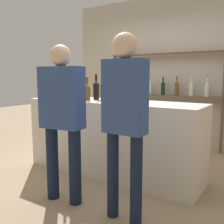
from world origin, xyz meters
TOP-DOWN VIEW (x-y plane):
  - ground_plane at (0.00, 0.00)m, footprint 16.00×16.00m
  - bar_counter at (0.00, 0.00)m, footprint 2.41×0.67m
  - back_wall at (0.00, 1.93)m, footprint 4.01×0.12m
  - back_shelf at (0.02, 1.75)m, footprint 2.19×0.18m
  - counter_bottle_0 at (-0.29, 0.05)m, footprint 0.09×0.09m
  - counter_bottle_1 at (-0.08, -0.08)m, footprint 0.08×0.08m
  - counter_bottle_2 at (0.23, -0.22)m, footprint 0.08×0.08m
  - counter_bottle_3 at (-0.33, -0.11)m, footprint 0.09×0.09m
  - counter_bottle_4 at (-0.72, -0.13)m, footprint 0.08×0.08m
  - customer_center at (0.01, -0.96)m, footprint 0.47×0.25m
  - customer_right at (0.74, -0.94)m, footprint 0.39×0.22m

SIDE VIEW (x-z plane):
  - ground_plane at x=0.00m, z-range 0.00..0.00m
  - bar_counter at x=0.00m, z-range 0.00..0.99m
  - customer_center at x=0.01m, z-range 0.14..1.76m
  - customer_right at x=0.74m, z-range 0.17..1.85m
  - counter_bottle_3 at x=-0.33m, z-range 0.95..1.26m
  - counter_bottle_1 at x=-0.08m, z-range 0.95..1.29m
  - counter_bottle_4 at x=-0.72m, z-range 0.95..1.30m
  - counter_bottle_0 at x=-0.29m, z-range 0.95..1.31m
  - counter_bottle_2 at x=0.23m, z-range 0.95..1.32m
  - back_shelf at x=0.02m, z-range 0.28..2.02m
  - back_wall at x=0.00m, z-range 0.00..2.80m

